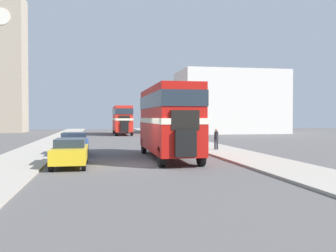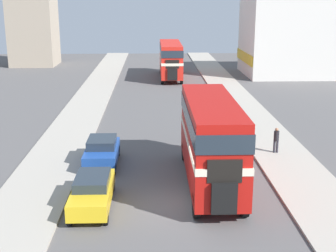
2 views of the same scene
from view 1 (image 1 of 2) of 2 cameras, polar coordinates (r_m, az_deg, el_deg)
ground_plane at (r=20.01m, az=-3.92°, el=-5.96°), size 120.00×120.00×0.00m
sidewalk_right at (r=21.84m, az=14.03°, el=-5.22°), size 3.50×120.00×0.12m
sidewalk_left at (r=20.36m, az=-23.25°, el=-5.77°), size 3.50×120.00×0.12m
double_decker_bus at (r=22.79m, az=0.01°, el=1.41°), size 2.40×9.41×4.32m
bus_distant at (r=54.95m, az=-7.02°, el=1.25°), size 2.39×10.23×4.10m
car_parked_near at (r=20.03m, az=-14.68°, el=-3.84°), size 1.69×4.39×1.43m
car_parked_mid at (r=25.50m, az=-14.10°, el=-2.64°), size 1.76×3.90×1.53m
pedestrian_walking at (r=28.28m, az=7.37°, el=-1.80°), size 0.31×0.31×1.54m
church_tower at (r=69.44m, az=-23.47°, el=12.92°), size 6.23×6.23×32.49m
shop_building_block at (r=60.67m, az=9.43°, el=3.57°), size 16.47×9.83×9.80m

